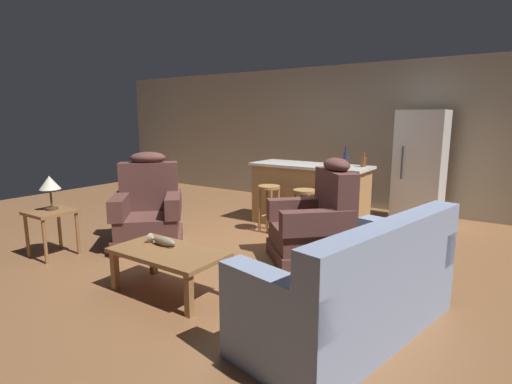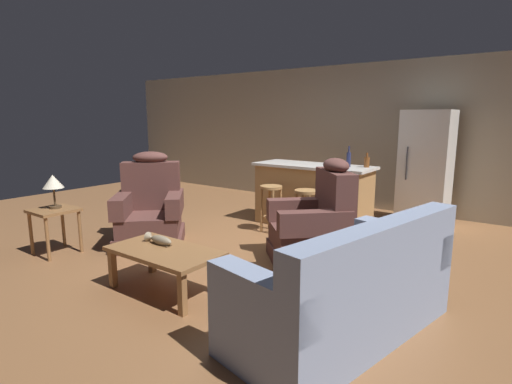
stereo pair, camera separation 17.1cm
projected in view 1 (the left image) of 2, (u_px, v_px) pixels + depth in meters
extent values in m
plane|color=brown|center=(260.00, 248.00, 5.10)|extent=(12.00, 12.00, 0.00)
cube|color=#A89E89|center=(354.00, 136.00, 7.39)|extent=(12.00, 0.05, 2.60)
cube|color=olive|center=(168.00, 252.00, 3.75)|extent=(1.10, 0.60, 0.04)
cube|color=olive|center=(115.00, 270.00, 3.86)|extent=(0.06, 0.06, 0.38)
cube|color=olive|center=(189.00, 295.00, 3.32)|extent=(0.06, 0.06, 0.38)
cube|color=olive|center=(153.00, 256.00, 4.25)|extent=(0.06, 0.06, 0.38)
cube|color=olive|center=(225.00, 277.00, 3.71)|extent=(0.06, 0.06, 0.38)
cube|color=#4C3823|center=(164.00, 245.00, 3.88)|extent=(0.22, 0.07, 0.01)
ellipsoid|color=gray|center=(164.00, 241.00, 3.87)|extent=(0.28, 0.09, 0.09)
cone|color=gray|center=(152.00, 238.00, 3.97)|extent=(0.06, 0.10, 0.10)
cube|color=#8493B2|center=(348.00, 318.00, 3.13)|extent=(1.21, 2.03, 0.20)
cube|color=#8493B2|center=(349.00, 293.00, 3.09)|extent=(1.21, 2.03, 0.22)
cube|color=#8493B2|center=(391.00, 258.00, 2.80)|extent=(0.59, 1.90, 0.52)
cube|color=#8493B2|center=(274.00, 296.00, 2.47)|extent=(0.86, 0.37, 0.28)
cube|color=#8493B2|center=(403.00, 239.00, 3.62)|extent=(0.86, 0.37, 0.28)
cube|color=brown|center=(149.00, 239.00, 5.19)|extent=(1.19, 1.19, 0.18)
cube|color=brown|center=(148.00, 223.00, 5.15)|extent=(1.10, 1.10, 0.24)
cube|color=brown|center=(149.00, 186.00, 5.36)|extent=(0.72, 0.69, 0.64)
ellipsoid|color=brown|center=(148.00, 158.00, 5.29)|extent=(0.52, 0.51, 0.16)
cube|color=brown|center=(174.00, 204.00, 5.14)|extent=(0.68, 0.70, 0.26)
cube|color=brown|center=(120.00, 206.00, 5.04)|extent=(0.68, 0.70, 0.26)
cube|color=brown|center=(309.00, 254.00, 4.64)|extent=(1.19, 1.19, 0.18)
cube|color=brown|center=(309.00, 236.00, 4.60)|extent=(1.10, 1.10, 0.24)
cube|color=brown|center=(335.00, 198.00, 4.57)|extent=(0.70, 0.71, 0.64)
ellipsoid|color=brown|center=(336.00, 165.00, 4.50)|extent=(0.51, 0.52, 0.16)
cube|color=brown|center=(317.00, 223.00, 4.23)|extent=(0.70, 0.69, 0.26)
cube|color=brown|center=(300.00, 209.00, 4.87)|extent=(0.70, 0.69, 0.26)
cube|color=olive|center=(50.00, 212.00, 4.74)|extent=(0.48, 0.48, 0.04)
cylinder|color=olive|center=(27.00, 236.00, 4.74)|extent=(0.04, 0.04, 0.52)
cylinder|color=olive|center=(45.00, 242.00, 4.51)|extent=(0.04, 0.04, 0.52)
cylinder|color=olive|center=(59.00, 228.00, 5.06)|extent=(0.04, 0.04, 0.52)
cylinder|color=olive|center=(78.00, 233.00, 4.84)|extent=(0.04, 0.04, 0.52)
cylinder|color=#4C3823|center=(52.00, 209.00, 4.77)|extent=(0.14, 0.14, 0.03)
cylinder|color=#4C3823|center=(51.00, 198.00, 4.74)|extent=(0.02, 0.02, 0.22)
cone|color=beige|center=(50.00, 183.00, 4.71)|extent=(0.24, 0.24, 0.16)
cube|color=#AD7F4C|center=(309.00, 196.00, 6.11)|extent=(1.71, 0.63, 0.91)
cube|color=silver|center=(310.00, 166.00, 6.02)|extent=(1.80, 0.70, 0.04)
cylinder|color=#A87A47|center=(269.00, 187.00, 5.74)|extent=(0.32, 0.32, 0.04)
torus|color=#A87A47|center=(269.00, 217.00, 5.82)|extent=(0.23, 0.23, 0.02)
cylinder|color=#A87A47|center=(259.00, 210.00, 5.78)|extent=(0.04, 0.04, 0.64)
cylinder|color=#A87A47|center=(271.00, 212.00, 5.67)|extent=(0.04, 0.04, 0.64)
cylinder|color=#A87A47|center=(267.00, 208.00, 5.94)|extent=(0.04, 0.04, 0.64)
cylinder|color=#A87A47|center=(278.00, 210.00, 5.83)|extent=(0.04, 0.04, 0.64)
cylinder|color=#A87A47|center=(305.00, 191.00, 5.42)|extent=(0.32, 0.32, 0.04)
torus|color=#A87A47|center=(304.00, 222.00, 5.50)|extent=(0.23, 0.23, 0.02)
cylinder|color=#A87A47|center=(294.00, 216.00, 5.46)|extent=(0.04, 0.04, 0.64)
cylinder|color=#A87A47|center=(307.00, 218.00, 5.35)|extent=(0.04, 0.04, 0.64)
cylinder|color=#A87A47|center=(301.00, 213.00, 5.62)|extent=(0.04, 0.04, 0.64)
cylinder|color=#A87A47|center=(314.00, 215.00, 5.51)|extent=(0.04, 0.04, 0.64)
cube|color=white|center=(420.00, 167.00, 6.27)|extent=(0.70, 0.66, 1.76)
cylinder|color=#333338|center=(402.00, 163.00, 6.08)|extent=(0.02, 0.02, 0.50)
cylinder|color=brown|center=(363.00, 162.00, 5.71)|extent=(0.08, 0.08, 0.14)
cylinder|color=brown|center=(364.00, 155.00, 5.69)|extent=(0.03, 0.03, 0.06)
cylinder|color=#23284C|center=(346.00, 159.00, 5.74)|extent=(0.06, 0.06, 0.21)
cylinder|color=#23284C|center=(346.00, 149.00, 5.72)|extent=(0.02, 0.02, 0.09)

